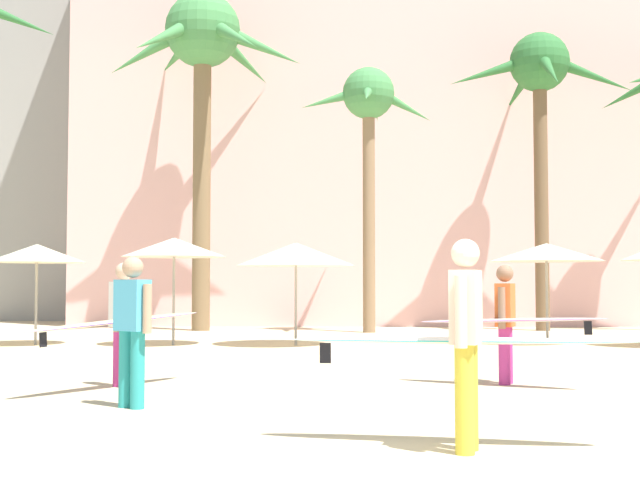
{
  "coord_description": "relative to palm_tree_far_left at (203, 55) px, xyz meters",
  "views": [
    {
      "loc": [
        -0.53,
        -6.16,
        1.38
      ],
      "look_at": [
        -0.73,
        6.0,
        2.01
      ],
      "focal_mm": 48.69,
      "sensor_mm": 36.0,
      "label": 1
    }
  ],
  "objects": [
    {
      "name": "cafe_umbrella_1",
      "position": [
        -2.83,
        -6.41,
        -6.36
      ],
      "size": [
        2.23,
        2.23,
        2.33
      ],
      "color": "gray",
      "rests_on": "ground"
    },
    {
      "name": "cafe_umbrella_4",
      "position": [
        3.16,
        -6.38,
        -6.38
      ],
      "size": [
        2.72,
        2.72,
        2.35
      ],
      "color": "gray",
      "rests_on": "ground"
    },
    {
      "name": "palm_tree_right",
      "position": [
        10.35,
        0.12,
        -0.98
      ],
      "size": [
        5.76,
        5.55,
        9.15
      ],
      "color": "brown",
      "rests_on": "ground"
    },
    {
      "name": "palm_tree_far_left",
      "position": [
        0.0,
        0.0,
        0.0
      ],
      "size": [
        6.12,
        5.52,
        10.41
      ],
      "color": "brown",
      "rests_on": "ground"
    },
    {
      "name": "person_near_left",
      "position": [
        6.45,
        -14.23,
        -7.56
      ],
      "size": [
        2.45,
        1.5,
        1.66
      ],
      "rotation": [
        0.0,
        0.0,
        2.77
      ],
      "color": "#B7337F",
      "rests_on": "ground"
    },
    {
      "name": "person_mid_left",
      "position": [
        5.15,
        -18.95,
        -7.52
      ],
      "size": [
        3.01,
        1.01,
        1.77
      ],
      "rotation": [
        0.0,
        0.0,
        5.97
      ],
      "color": "gold",
      "rests_on": "ground"
    },
    {
      "name": "cafe_umbrella_2",
      "position": [
        0.35,
        -6.4,
        -6.22
      ],
      "size": [
        2.41,
        2.41,
        2.47
      ],
      "color": "gray",
      "rests_on": "ground"
    },
    {
      "name": "person_mid_right",
      "position": [
        1.77,
        -16.56,
        -7.53
      ],
      "size": [
        0.54,
        0.44,
        1.7
      ],
      "rotation": [
        0.0,
        0.0,
        4.08
      ],
      "color": "teal",
      "rests_on": "ground"
    },
    {
      "name": "palm_tree_far_right",
      "position": [
        5.06,
        -0.99,
        -2.08
      ],
      "size": [
        4.01,
        4.08,
        7.81
      ],
      "color": "#896B4C",
      "rests_on": "ground"
    },
    {
      "name": "hotel_pink",
      "position": [
        8.07,
        7.19,
        -0.21
      ],
      "size": [
        25.94,
        9.51,
        16.52
      ],
      "primitive_type": "cube",
      "color": "beige",
      "rests_on": "ground"
    },
    {
      "name": "person_near_right",
      "position": [
        1.19,
        -14.69,
        -7.55
      ],
      "size": [
        1.94,
        2.64,
        1.69
      ],
      "rotation": [
        0.0,
        0.0,
        0.87
      ],
      "color": "#B7337F",
      "rests_on": "ground"
    },
    {
      "name": "cafe_umbrella_0",
      "position": [
        9.09,
        -5.68,
        -6.31
      ],
      "size": [
        2.69,
        2.69,
        2.37
      ],
      "color": "gray",
      "rests_on": "ground"
    }
  ]
}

